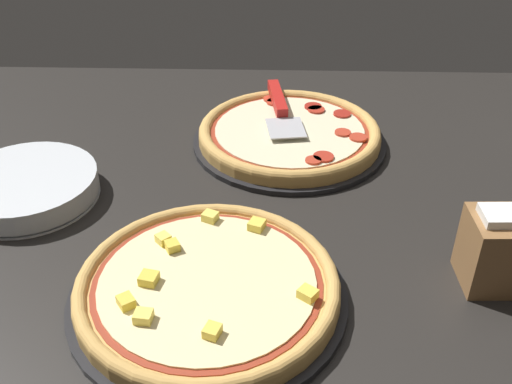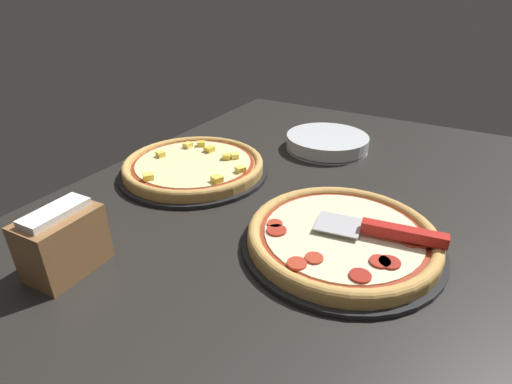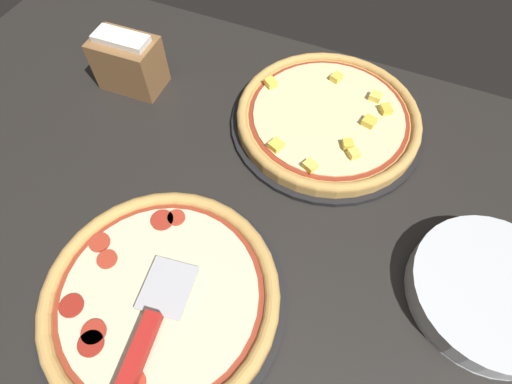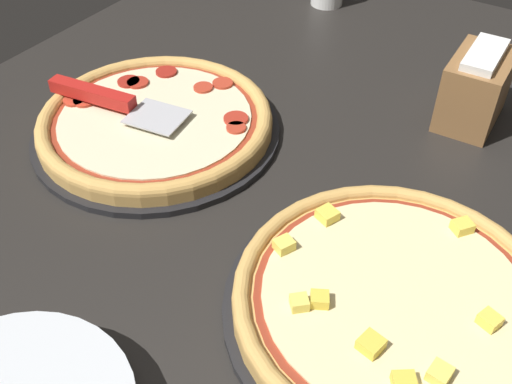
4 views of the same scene
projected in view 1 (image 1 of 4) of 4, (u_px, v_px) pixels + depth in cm
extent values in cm
cube|color=black|center=(260.00, 191.00, 105.12)|extent=(154.36, 101.56, 3.60)
cylinder|color=black|center=(289.00, 141.00, 115.44)|extent=(36.95, 36.95, 1.00)
cylinder|color=tan|center=(289.00, 135.00, 114.67)|extent=(34.74, 34.74, 1.75)
torus|color=tan|center=(289.00, 131.00, 114.19)|extent=(34.74, 34.74, 2.28)
cylinder|color=maroon|center=(289.00, 131.00, 114.14)|extent=(30.19, 30.19, 0.15)
cylinder|color=beige|center=(289.00, 130.00, 114.08)|extent=(28.48, 28.48, 0.40)
cylinder|color=#B73823|center=(313.00, 160.00, 103.95)|extent=(2.85, 2.85, 0.40)
cylinder|color=#AD2D1E|center=(323.00, 157.00, 104.97)|extent=(3.65, 3.65, 0.40)
cylinder|color=#B73823|center=(358.00, 137.00, 110.81)|extent=(3.25, 3.25, 0.40)
cylinder|color=#B73823|center=(272.00, 99.00, 124.65)|extent=(3.40, 3.40, 0.40)
cylinder|color=maroon|center=(313.00, 107.00, 121.66)|extent=(3.54, 3.54, 0.40)
cylinder|color=#AD2D1E|center=(316.00, 110.00, 120.48)|extent=(3.42, 3.42, 0.40)
cylinder|color=#B73823|center=(275.00, 102.00, 123.43)|extent=(3.48, 3.48, 0.40)
cylinder|color=#B73823|center=(343.00, 133.00, 112.41)|extent=(3.05, 3.05, 0.40)
cylinder|color=maroon|center=(342.00, 114.00, 118.93)|extent=(3.44, 3.44, 0.40)
cylinder|color=black|center=(208.00, 296.00, 80.07)|extent=(37.33, 37.33, 1.00)
cylinder|color=tan|center=(208.00, 288.00, 79.28)|extent=(35.09, 35.09, 1.83)
torus|color=tan|center=(208.00, 283.00, 78.77)|extent=(35.09, 35.09, 1.94)
cylinder|color=maroon|center=(207.00, 283.00, 78.73)|extent=(30.50, 30.50, 0.15)
cylinder|color=beige|center=(207.00, 282.00, 78.66)|extent=(28.78, 28.78, 0.40)
cube|color=yellow|center=(172.00, 246.00, 83.55)|extent=(2.51, 2.57, 1.28)
cube|color=yellow|center=(126.00, 302.00, 74.45)|extent=(2.77, 2.84, 1.28)
cube|color=yellow|center=(149.00, 278.00, 77.97)|extent=(2.68, 2.66, 1.28)
cube|color=#F4D64C|center=(254.00, 225.00, 87.63)|extent=(2.85, 2.89, 1.28)
cube|color=#F4D64C|center=(212.00, 331.00, 70.37)|extent=(2.42, 2.56, 1.28)
cube|color=#F9E05B|center=(210.00, 217.00, 89.33)|extent=(2.70, 2.57, 1.28)
cube|color=#F9E05B|center=(163.00, 239.00, 84.89)|extent=(2.54, 2.55, 1.28)
cube|color=#F4D64C|center=(308.00, 294.00, 75.62)|extent=(2.95, 2.88, 1.28)
cube|color=#F9E05B|center=(143.00, 316.00, 72.34)|extent=(2.37, 2.19, 1.28)
cube|color=#B7B7BC|center=(286.00, 128.00, 112.54)|extent=(7.89, 8.97, 0.24)
cube|color=red|center=(277.00, 98.00, 121.33)|extent=(4.21, 14.56, 2.00)
cylinder|color=silver|center=(29.00, 196.00, 100.21)|extent=(23.39, 23.39, 0.70)
cylinder|color=silver|center=(28.00, 192.00, 99.82)|extent=(23.39, 23.39, 0.70)
cylinder|color=silver|center=(27.00, 189.00, 99.43)|extent=(23.39, 23.39, 0.70)
cylinder|color=silver|center=(26.00, 185.00, 99.04)|extent=(23.39, 23.39, 0.70)
cylinder|color=silver|center=(25.00, 182.00, 98.65)|extent=(23.39, 23.39, 0.70)
cylinder|color=silver|center=(25.00, 178.00, 98.26)|extent=(23.39, 23.39, 0.70)
cube|color=olive|center=(512.00, 251.00, 80.48)|extent=(12.85, 8.61, 10.54)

